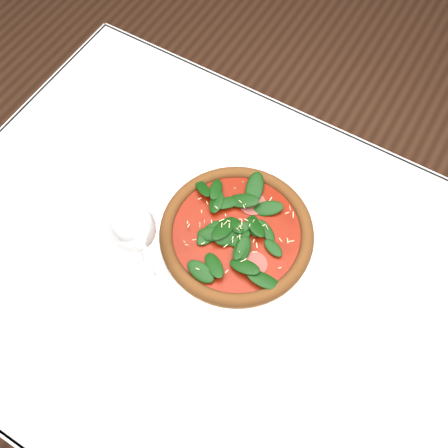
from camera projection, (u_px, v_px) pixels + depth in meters
The scene contains 5 objects.
ground at pixel (234, 368), 1.55m from camera, with size 6.00×6.00×0.00m, color brown.
dining_table at pixel (239, 303), 0.97m from camera, with size 1.21×0.81×0.75m.
plate at pixel (236, 236), 0.92m from camera, with size 0.32×0.32×0.01m.
pizza at pixel (237, 232), 0.90m from camera, with size 0.35×0.35×0.04m.
wine_glass at pixel (132, 229), 0.78m from camera, with size 0.08×0.08×0.19m.
Camera 1 is at (0.13, -0.27, 1.59)m, focal length 40.00 mm.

